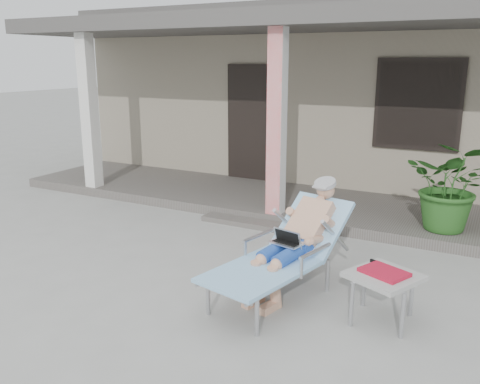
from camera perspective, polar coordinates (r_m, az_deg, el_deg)
The scene contains 8 objects.
ground at distance 5.74m, azimuth -4.84°, elevation -9.32°, with size 60.00×60.00×0.00m, color #9E9E99.
house at distance 11.29m, azimuth 13.20°, elevation 10.91°, with size 10.40×5.40×3.30m.
porch_deck at distance 8.25m, azimuth 6.34°, elevation -1.29°, with size 10.00×2.00×0.15m, color #605B56.
porch_overhang at distance 7.90m, azimuth 6.77°, elevation 17.89°, with size 10.00×2.30×2.85m.
porch_step at distance 7.25m, azimuth 3.00°, elevation -3.79°, with size 2.00×0.30×0.07m, color #605B56.
lounger at distance 5.10m, azimuth 5.62°, elevation -3.70°, with size 1.07×1.89×1.19m.
side_table at distance 4.81m, azimuth 15.84°, elevation -9.32°, with size 0.73×0.73×0.50m.
potted_palm at distance 7.10m, azimuth 22.72°, elevation 0.61°, with size 1.07×0.93×1.19m, color #26591E.
Camera 1 is at (2.85, -4.41, 2.33)m, focal length 38.00 mm.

